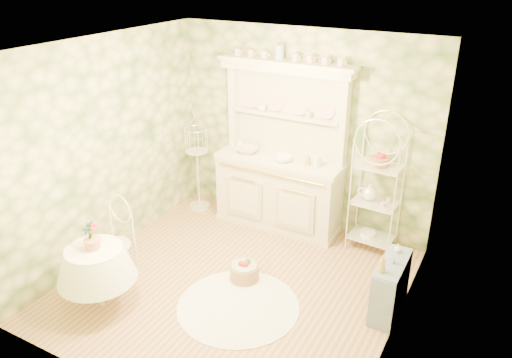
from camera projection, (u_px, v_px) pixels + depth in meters
The scene contains 22 objects.
floor at pixel (235, 284), 5.81m from camera, with size 3.60×3.60×0.00m, color tan.
ceiling at pixel (231, 48), 4.70m from camera, with size 3.60×3.60×0.00m, color white.
wall_left at pixel (106, 150), 6.04m from camera, with size 3.60×3.60×0.00m, color beige.
wall_right at pixel (405, 218), 4.47m from camera, with size 3.60×3.60×0.00m, color beige.
wall_back at pixel (302, 131), 6.69m from camera, with size 3.60×3.60×0.00m, color beige.
wall_front at pixel (112, 263), 3.82m from camera, with size 3.60×3.60×0.00m, color beige.
kitchen_dresser at pixel (280, 149), 6.64m from camera, with size 1.87×0.61×2.29m, color silver.
bakers_rack at pixel (377, 180), 6.17m from camera, with size 0.60×0.43×1.92m, color white.
side_shelf at pixel (390, 286), 5.26m from camera, with size 0.27×0.74×0.63m, color #7282A9.
round_table at pixel (97, 274), 5.32m from camera, with size 0.73×0.73×0.80m, color white.
cafe_chair at pixel (114, 248), 5.76m from camera, with size 0.37×0.37×0.82m, color white.
birdcage_stand at pixel (198, 166), 7.31m from camera, with size 0.32×0.32×1.35m, color white.
floor_basket at pixel (244, 270), 5.86m from camera, with size 0.39×0.39×0.25m, color #AE7B54.
lace_rug at pixel (238, 306), 5.44m from camera, with size 1.34×1.34×0.01m, color white.
bowl_floral at pixel (248, 152), 6.89m from camera, with size 0.29×0.29×0.07m, color white.
bowl_white at pixel (283, 161), 6.60m from camera, with size 0.24×0.24×0.08m, color white.
cup_left at pixel (262, 109), 6.72m from camera, with size 0.12×0.12×0.09m, color white.
cup_right at pixel (309, 116), 6.44m from camera, with size 0.09×0.09×0.09m, color white.
potted_geranium at pixel (90, 237), 5.14m from camera, with size 0.16×0.11×0.31m, color #3F7238.
bottle_amber at pixel (382, 266), 4.96m from camera, with size 0.07×0.07×0.18m, color #AB8442.
bottle_blue at pixel (392, 260), 5.11m from camera, with size 0.05×0.05×0.11m, color #8CA6DA.
bottle_glass at pixel (398, 249), 5.30m from camera, with size 0.07×0.07×0.10m, color silver.
Camera 1 is at (2.51, -4.09, 3.51)m, focal length 35.00 mm.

